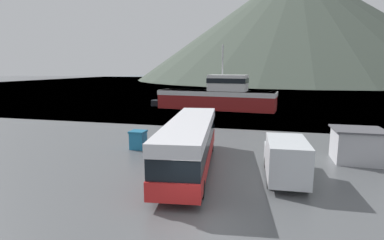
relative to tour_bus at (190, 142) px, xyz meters
name	(u,v)px	position (x,y,z in m)	size (l,w,h in m)	color
ground_plane	(195,226)	(1.96, -6.91, -1.78)	(400.00, 400.00, 0.00)	#515456
water_surface	(261,81)	(1.96, 133.43, -1.78)	(240.00, 240.00, 0.00)	slate
hill_backdrop	(295,24)	(18.77, 164.42, 28.98)	(175.27, 175.27, 61.53)	#424C42
tour_bus	(190,142)	(0.00, 0.00, 0.00)	(4.03, 12.50, 3.16)	red
delivery_van	(286,158)	(5.84, -0.59, -0.47)	(2.40, 5.72, 2.49)	silver
fishing_boat	(218,96)	(-2.75, 28.68, 0.32)	(18.87, 6.43, 9.92)	maroon
storage_bin	(138,140)	(-5.22, 3.66, -1.03)	(1.23, 1.18, 1.48)	teal
dock_kiosk	(357,145)	(10.85, 4.19, -0.61)	(3.31, 2.93, 2.32)	#B2B2B7
small_boat	(167,103)	(-12.00, 30.67, -1.30)	(5.22, 2.09, 0.97)	black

